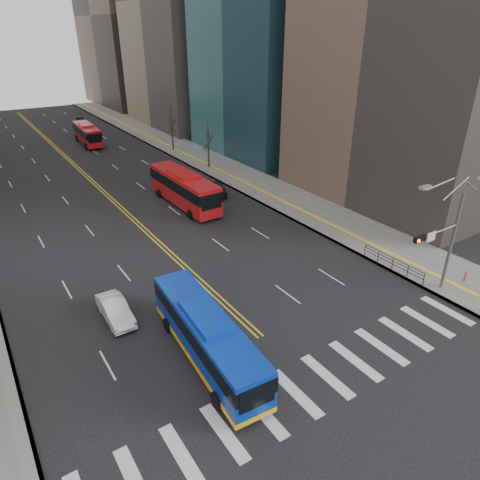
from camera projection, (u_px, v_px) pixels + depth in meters
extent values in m
plane|color=black|center=(312.00, 384.00, 24.48)|extent=(220.00, 220.00, 0.00)
cube|color=gray|center=(202.00, 158.00, 66.72)|extent=(7.00, 130.00, 0.15)
cube|color=silver|center=(182.00, 455.00, 20.41)|extent=(0.70, 4.00, 0.01)
cube|color=silver|center=(224.00, 432.00, 21.57)|extent=(0.70, 4.00, 0.01)
cube|color=silver|center=(262.00, 412.00, 22.73)|extent=(0.70, 4.00, 0.01)
cube|color=silver|center=(296.00, 393.00, 23.90)|extent=(0.70, 4.00, 0.01)
cube|color=silver|center=(327.00, 376.00, 25.06)|extent=(0.70, 4.00, 0.01)
cube|color=silver|center=(355.00, 361.00, 26.23)|extent=(0.70, 4.00, 0.01)
cube|color=silver|center=(381.00, 346.00, 27.39)|extent=(0.70, 4.00, 0.01)
cube|color=silver|center=(405.00, 333.00, 28.56)|extent=(0.70, 4.00, 0.01)
cube|color=silver|center=(427.00, 321.00, 29.72)|extent=(0.70, 4.00, 0.01)
cube|color=silver|center=(447.00, 310.00, 30.88)|extent=(0.70, 4.00, 0.01)
cube|color=gold|center=(69.00, 161.00, 65.51)|extent=(0.15, 100.00, 0.01)
cube|color=gold|center=(71.00, 161.00, 65.70)|extent=(0.15, 100.00, 0.01)
cube|color=gray|center=(189.00, 1.00, 82.10)|extent=(20.00, 26.00, 46.00)
cube|color=brown|center=(126.00, 16.00, 106.43)|extent=(18.00, 30.00, 42.00)
cylinder|color=slate|center=(452.00, 243.00, 31.68)|extent=(0.24, 0.24, 8.00)
cylinder|color=slate|center=(437.00, 232.00, 29.91)|extent=(4.50, 0.12, 0.12)
cube|color=black|center=(420.00, 239.00, 28.95)|extent=(1.10, 0.28, 0.38)
cylinder|color=#FF190C|center=(419.00, 241.00, 28.65)|extent=(0.24, 0.08, 0.24)
cylinder|color=black|center=(422.00, 240.00, 28.83)|extent=(0.24, 0.08, 0.24)
cylinder|color=black|center=(425.00, 238.00, 29.00)|extent=(0.24, 0.08, 0.24)
cube|color=silver|center=(431.00, 237.00, 29.68)|extent=(0.90, 0.06, 0.70)
cube|color=#999993|center=(425.00, 187.00, 26.96)|extent=(0.90, 0.35, 0.18)
cube|color=black|center=(393.00, 258.00, 35.50)|extent=(0.04, 6.00, 0.04)
cylinder|color=black|center=(424.00, 279.00, 33.48)|extent=(0.06, 0.06, 1.00)
cylinder|color=black|center=(408.00, 271.00, 34.60)|extent=(0.06, 0.06, 1.00)
cylinder|color=black|center=(392.00, 263.00, 35.72)|extent=(0.06, 0.06, 1.00)
cylinder|color=black|center=(378.00, 256.00, 36.84)|extent=(0.06, 0.06, 1.00)
cylinder|color=black|center=(365.00, 250.00, 37.97)|extent=(0.06, 0.06, 1.00)
cylinder|color=slate|center=(465.00, 278.00, 34.00)|extent=(0.16, 0.16, 0.70)
cylinder|color=#B2140F|center=(466.00, 273.00, 33.83)|extent=(0.17, 0.17, 0.10)
cylinder|color=#2F261D|center=(209.00, 156.00, 61.49)|extent=(0.28, 0.28, 3.50)
cylinder|color=#2F261D|center=(173.00, 139.00, 70.41)|extent=(0.28, 0.28, 3.75)
cube|color=#0B31A6|center=(207.00, 336.00, 25.68)|extent=(3.23, 11.71, 2.74)
cube|color=black|center=(207.00, 329.00, 25.44)|extent=(3.29, 11.74, 0.99)
cube|color=#0B31A6|center=(206.00, 316.00, 25.02)|extent=(2.21, 4.18, 0.40)
cube|color=#FEAB0D|center=(208.00, 351.00, 26.20)|extent=(3.29, 11.74, 0.35)
cylinder|color=black|center=(217.00, 400.00, 22.80)|extent=(0.37, 1.02, 1.00)
cylinder|color=black|center=(256.00, 384.00, 23.86)|extent=(0.37, 1.02, 1.00)
cylinder|color=black|center=(168.00, 325.00, 28.58)|extent=(0.37, 1.02, 1.00)
cylinder|color=black|center=(201.00, 314.00, 29.64)|extent=(0.37, 1.02, 1.00)
cube|color=red|center=(184.00, 188.00, 48.50)|extent=(2.92, 12.31, 3.22)
cube|color=black|center=(184.00, 183.00, 48.23)|extent=(2.98, 12.34, 1.14)
cube|color=red|center=(183.00, 174.00, 47.74)|extent=(2.28, 4.32, 0.40)
cylinder|color=black|center=(190.00, 214.00, 45.54)|extent=(0.31, 1.00, 1.00)
cylinder|color=black|center=(213.00, 209.00, 46.93)|extent=(0.31, 1.00, 1.00)
cylinder|color=black|center=(159.00, 193.00, 51.38)|extent=(0.31, 1.00, 1.00)
cylinder|color=black|center=(180.00, 189.00, 52.77)|extent=(0.31, 1.00, 1.00)
cube|color=red|center=(87.00, 134.00, 74.36)|extent=(3.01, 11.03, 2.83)
cube|color=black|center=(87.00, 131.00, 74.11)|extent=(3.07, 11.06, 1.02)
cube|color=red|center=(86.00, 125.00, 73.68)|extent=(2.17, 3.92, 0.40)
cylinder|color=black|center=(86.00, 146.00, 71.66)|extent=(0.35, 1.01, 1.00)
cylinder|color=black|center=(101.00, 144.00, 72.79)|extent=(0.35, 1.01, 1.00)
cylinder|color=black|center=(77.00, 138.00, 77.05)|extent=(0.35, 1.01, 1.00)
cylinder|color=black|center=(91.00, 136.00, 78.18)|extent=(0.35, 1.01, 1.00)
imported|color=white|center=(115.00, 310.00, 29.69)|extent=(1.56, 4.44, 1.46)
imported|color=black|center=(218.00, 189.00, 52.04)|extent=(3.07, 4.57, 1.45)
imported|color=black|center=(80.00, 120.00, 91.60)|extent=(2.71, 4.43, 1.15)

